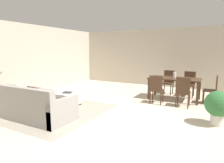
{
  "coord_description": "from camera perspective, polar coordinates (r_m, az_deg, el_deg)",
  "views": [
    {
      "loc": [
        1.96,
        -4.18,
        1.7
      ],
      "look_at": [
        -1.1,
        1.5,
        0.65
      ],
      "focal_mm": 30.78,
      "sensor_mm": 36.0,
      "label": 1
    }
  ],
  "objects": [
    {
      "name": "ground_plane",
      "position": [
        4.92,
        3.05,
        -10.99
      ],
      "size": [
        10.8,
        10.8,
        0.0
      ],
      "primitive_type": "plane",
      "color": "beige"
    },
    {
      "name": "wall_back",
      "position": [
        9.39,
        16.38,
        6.74
      ],
      "size": [
        9.0,
        0.12,
        2.7
      ],
      "primitive_type": "cube",
      "color": "#BCB2A0",
      "rests_on": "ground_plane"
    },
    {
      "name": "wall_left",
      "position": [
        7.99,
        -25.86,
        5.82
      ],
      "size": [
        0.12,
        11.0,
        2.7
      ],
      "primitive_type": "cube",
      "color": "#BCB2A0",
      "rests_on": "ground_plane"
    },
    {
      "name": "area_rug",
      "position": [
        5.85,
        -17.91,
        -8.08
      ],
      "size": [
        3.0,
        2.8,
        0.01
      ],
      "primitive_type": "cube",
      "color": "gray",
      "rests_on": "ground_plane"
    },
    {
      "name": "couch",
      "position": [
        5.33,
        -23.09,
        -6.81
      ],
      "size": [
        2.28,
        0.93,
        0.86
      ],
      "color": "gray",
      "rests_on": "ground_plane"
    },
    {
      "name": "ottoman_table",
      "position": [
        6.23,
        -14.06,
        -4.72
      ],
      "size": [
        0.99,
        0.6,
        0.4
      ],
      "color": "silver",
      "rests_on": "ground_plane"
    },
    {
      "name": "side_table",
      "position": [
        6.53,
        -30.28,
        -3.03
      ],
      "size": [
        0.4,
        0.4,
        0.58
      ],
      "color": "olive",
      "rests_on": "ground_plane"
    },
    {
      "name": "dining_table",
      "position": [
        6.97,
        18.08,
        0.27
      ],
      "size": [
        1.68,
        0.91,
        0.76
      ],
      "color": "#422B1C",
      "rests_on": "ground_plane"
    },
    {
      "name": "dining_chair_near_left",
      "position": [
        6.26,
        13.04,
        -1.87
      ],
      "size": [
        0.42,
        0.42,
        0.92
      ],
      "color": "#422B1C",
      "rests_on": "ground_plane"
    },
    {
      "name": "dining_chair_near_right",
      "position": [
        6.1,
        20.35,
        -2.49
      ],
      "size": [
        0.41,
        0.41,
        0.92
      ],
      "color": "#422B1C",
      "rests_on": "ground_plane"
    },
    {
      "name": "dining_chair_far_left",
      "position": [
        7.87,
        16.39,
        0.24
      ],
      "size": [
        0.41,
        0.41,
        0.92
      ],
      "color": "#422B1C",
      "rests_on": "ground_plane"
    },
    {
      "name": "dining_chair_far_right",
      "position": [
        7.72,
        21.94,
        -0.23
      ],
      "size": [
        0.4,
        0.4,
        0.92
      ],
      "color": "#422B1C",
      "rests_on": "ground_plane"
    },
    {
      "name": "dining_chair_head_east",
      "position": [
        6.86,
        27.79,
        -1.74
      ],
      "size": [
        0.41,
        0.41,
        0.92
      ],
      "color": "#422B1C",
      "rests_on": "ground_plane"
    },
    {
      "name": "vase_centerpiece",
      "position": [
        6.98,
        18.1,
        1.86
      ],
      "size": [
        0.1,
        0.1,
        0.2
      ],
      "primitive_type": "cylinder",
      "color": "silver",
      "rests_on": "dining_table"
    },
    {
      "name": "book_on_ottoman",
      "position": [
        6.1,
        -13.1,
        -3.18
      ],
      "size": [
        0.31,
        0.26,
        0.03
      ],
      "primitive_type": "cube",
      "rotation": [
        0.0,
        0.0,
        0.28
      ],
      "color": "#333338",
      "rests_on": "ottoman_table"
    },
    {
      "name": "potted_plant",
      "position": [
        4.98,
        28.98,
        -6.19
      ],
      "size": [
        0.59,
        0.59,
        0.8
      ],
      "color": "beige",
      "rests_on": "ground_plane"
    }
  ]
}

